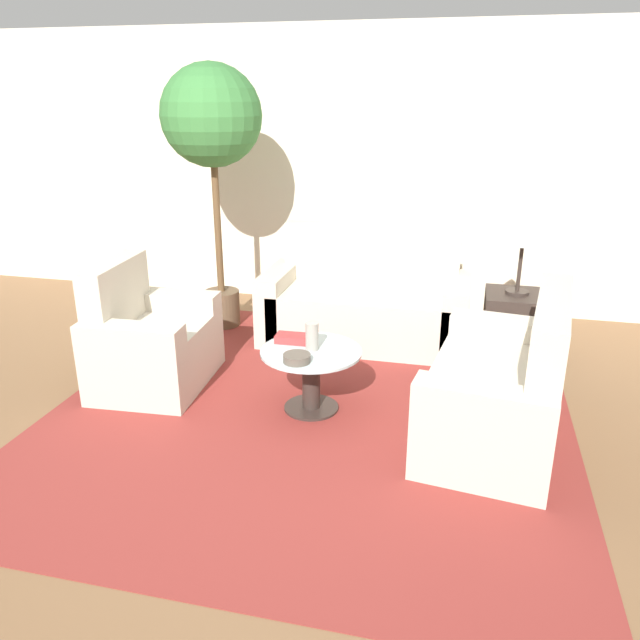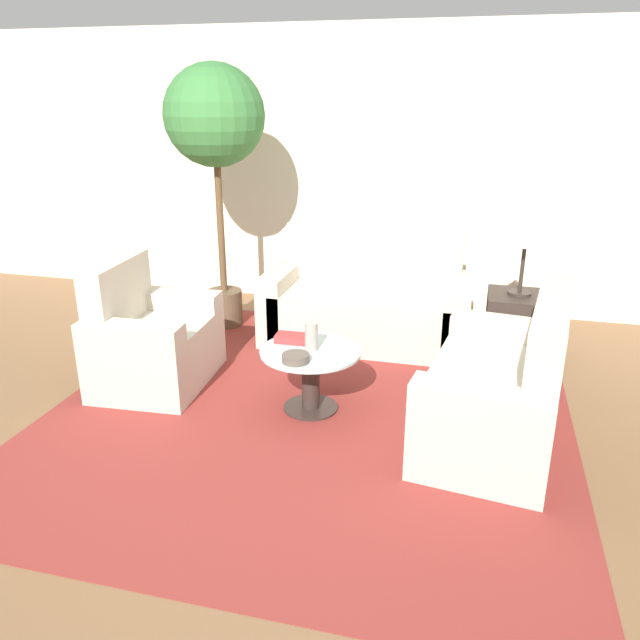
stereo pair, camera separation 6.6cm
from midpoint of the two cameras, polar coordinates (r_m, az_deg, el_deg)
name	(u,v)px [view 1 (the left image)]	position (r m, az deg, el deg)	size (l,w,h in m)	color
ground_plane	(263,452)	(3.81, -5.72, -11.89)	(14.00, 14.00, 0.00)	brown
wall_back	(356,171)	(6.09, 3.00, 13.44)	(10.00, 0.06, 2.60)	beige
rug	(311,408)	(4.25, -1.25, -8.07)	(3.38, 3.54, 0.01)	maroon
sofa_main	(366,305)	(5.31, 3.86, 1.38)	(1.70, 0.77, 0.95)	beige
armchair	(148,344)	(4.67, -15.88, -2.17)	(0.76, 0.96, 0.91)	beige
loveseat	(505,393)	(3.94, 16.12, -6.46)	(0.91, 1.41, 0.93)	beige
coffee_table	(311,371)	(4.13, -1.28, -4.73)	(0.67, 0.67, 0.43)	#332823
side_table	(513,325)	(5.19, 16.90, -0.44)	(0.47, 0.47, 0.53)	#332823
table_lamp	(524,232)	(4.98, 17.78, 7.67)	(0.36, 0.36, 0.61)	#332823
potted_plant	(212,127)	(5.44, -10.21, 16.96)	(0.83, 0.83, 2.25)	brown
vase	(312,336)	(4.04, -1.21, -1.50)	(0.09, 0.09, 0.18)	#9E998E
bowl	(297,358)	(3.89, -2.62, -3.50)	(0.17, 0.17, 0.05)	brown
book_stack	(292,338)	(4.19, -3.03, -1.69)	(0.22, 0.13, 0.05)	#BC3333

